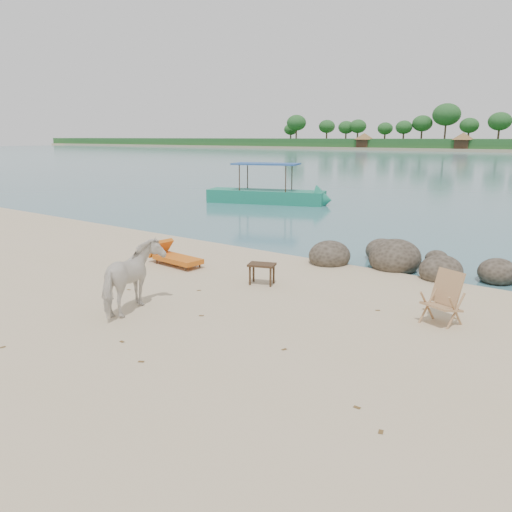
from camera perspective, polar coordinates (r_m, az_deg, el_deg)
The scene contains 7 objects.
boulders at distance 14.52m, azimuth 16.54°, elevation -0.68°, with size 6.35×2.91×1.08m.
cow at distance 10.69m, azimuth -13.87°, elevation -2.60°, with size 0.78×1.72×1.46m, color silver.
side_table at distance 12.39m, azimuth 0.67°, elevation -2.22°, with size 0.65×0.42×0.53m, color #2E2212, non-canonical shape.
lounge_chair at distance 14.35m, azimuth -8.94°, elevation -0.10°, with size 1.92×0.67×0.58m, color orange, non-canonical shape.
deck_chair at distance 10.40m, azimuth 20.49°, elevation -4.77°, with size 0.65×0.72×1.02m, color tan, non-canonical shape.
boat_near at distance 28.31m, azimuth 1.14°, elevation 9.79°, with size 7.43×1.67×3.60m, color #17775C, non-canonical shape.
dead_leaves at distance 9.61m, azimuth -2.83°, elevation -8.59°, with size 8.41×6.51×0.00m.
Camera 1 is at (5.91, -6.74, 3.61)m, focal length 35.00 mm.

